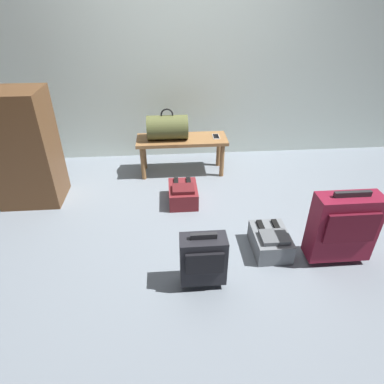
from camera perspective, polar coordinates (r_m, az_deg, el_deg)
The scene contains 10 objects.
ground_plane at distance 2.95m, azimuth 0.93°, elevation -6.17°, with size 6.60×6.60×0.00m, color slate.
back_wall at distance 3.94m, azimuth -1.30°, elevation 25.82°, with size 6.00×0.10×2.80m, color silver.
bench at distance 3.68m, azimuth -1.78°, elevation 8.46°, with size 1.00×0.36×0.42m.
duffel_bag_olive at distance 3.60m, azimuth -4.33°, elevation 11.25°, with size 0.44×0.26×0.34m.
cell_phone at distance 3.69m, azimuth 4.23°, elevation 9.67°, with size 0.07×0.14×0.01m.
suitcase_upright_burgundy at distance 2.68m, azimuth 24.92°, elevation -5.55°, with size 0.48×0.21×0.63m.
suitcase_small_charcoal at distance 2.30m, azimuth 1.97°, elevation -11.66°, with size 0.32×0.18×0.46m.
backpack_grey at distance 2.73m, azimuth 13.55°, elevation -8.37°, with size 0.28×0.38×0.21m.
backpack_maroon at distance 3.24m, azimuth -1.59°, elevation -0.30°, with size 0.28×0.38×0.21m.
side_cabinet at distance 3.46m, azimuth -27.42°, elevation 6.68°, with size 0.56×0.44×1.10m.
Camera 1 is at (-0.23, -2.31, 1.82)m, focal length 30.44 mm.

